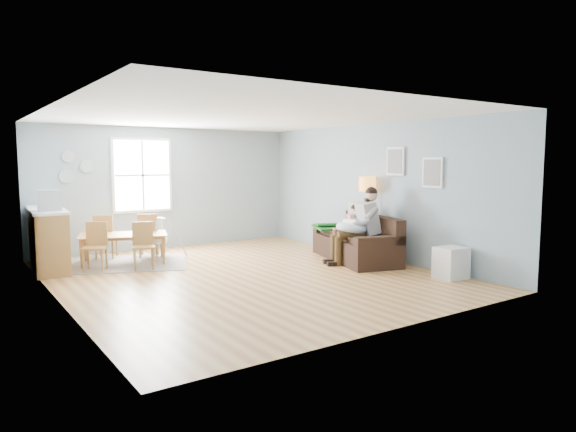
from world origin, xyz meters
TOP-DOWN VIEW (x-y plane):
  - room at (0.00, 0.00)m, footprint 8.40×9.40m
  - window at (-0.60, 3.46)m, footprint 1.32×0.08m
  - pictures at (2.97, -1.05)m, footprint 0.05×1.34m
  - wall_plates at (-2.00, 3.47)m, footprint 0.67×0.02m
  - sofa at (2.51, -0.08)m, footprint 1.54×2.40m
  - green_throw at (2.64, 0.65)m, footprint 1.26×1.16m
  - beige_pillow at (2.88, 0.41)m, footprint 0.35×0.56m
  - father at (2.29, -0.35)m, footprint 1.11×0.74m
  - nursing_pillow at (2.13, -0.30)m, footprint 0.70×0.69m
  - infant at (2.13, -0.26)m, footprint 0.15×0.40m
  - toddler at (2.49, 0.14)m, footprint 0.58×0.44m
  - floor_lamp at (2.80, -0.01)m, footprint 0.33×0.33m
  - storage_cube at (2.69, -2.16)m, footprint 0.50×0.45m
  - rug at (-1.43, 2.19)m, footprint 2.83×2.54m
  - dining_table at (-1.43, 2.19)m, footprint 1.80×1.35m
  - chair_sw at (-2.03, 1.83)m, footprint 0.53×0.53m
  - chair_se at (-1.28, 1.50)m, footprint 0.48×0.48m
  - chair_nw at (-1.59, 2.88)m, footprint 0.55×0.55m
  - chair_ne at (-0.82, 2.54)m, footprint 0.54×0.54m
  - counter at (-2.70, 2.50)m, footprint 0.72×2.00m
  - monitor at (-2.71, 2.13)m, footprint 0.41×0.39m
  - baby_swing at (-0.61, 2.46)m, footprint 0.95×0.96m

SIDE VIEW (x-z plane):
  - rug at x=-1.43m, z-range 0.00..0.01m
  - storage_cube at x=2.69m, z-range 0.00..0.52m
  - dining_table at x=-1.43m, z-range 0.00..0.57m
  - sofa at x=2.51m, z-range -0.13..0.77m
  - baby_swing at x=-0.61m, z-range -0.04..0.77m
  - chair_se at x=-1.28m, z-range 0.05..0.90m
  - chair_sw at x=-2.03m, z-range 0.05..0.92m
  - chair_nw at x=-1.59m, z-range 0.06..0.95m
  - chair_ne at x=-0.82m, z-range 0.06..0.96m
  - counter at x=-2.70m, z-range 0.01..1.10m
  - green_throw at x=2.64m, z-range 0.55..0.59m
  - nursing_pillow at x=2.13m, z-range 0.58..0.81m
  - toddler at x=2.49m, z-range 0.32..1.18m
  - father at x=2.29m, z-range 0.05..1.52m
  - infant at x=2.13m, z-range 0.71..0.86m
  - beige_pillow at x=2.88m, z-range 0.55..1.10m
  - monitor at x=-2.71m, z-range 1.10..1.45m
  - floor_lamp at x=2.80m, z-range 0.54..2.18m
  - window at x=-0.60m, z-range 0.84..2.46m
  - wall_plates at x=-2.00m, z-range 1.50..2.16m
  - pictures at x=2.97m, z-range 1.48..2.22m
  - room at x=0.00m, z-range 0.47..4.37m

